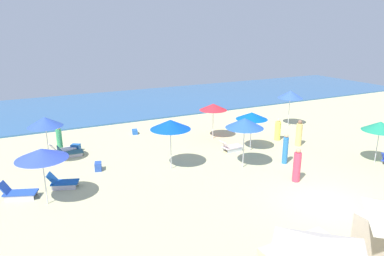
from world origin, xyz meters
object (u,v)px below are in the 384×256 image
Objects in this scene: umbrella_0 at (252,116)px; umbrella_3 at (41,154)px; umbrella_4 at (380,126)px; beachgoer_3 at (285,149)px; umbrella_5 at (290,95)px; lounge_chair_7_0 at (62,150)px; lounge_chair_0_0 at (231,147)px; beachgoer_2 at (299,134)px; lounge_chair_3_0 at (62,182)px; beachgoer_4 at (278,130)px; cooler_box_0 at (98,166)px; beachgoer_1 at (59,139)px; cooler_box_2 at (135,132)px; umbrella_7 at (45,122)px; umbrella_6 at (213,107)px; beachgoer_0 at (297,166)px; umbrella_1 at (170,124)px; cooler_box_1 at (76,148)px; umbrella_2 at (245,123)px; lounge_chair_3_1 at (18,193)px; lounge_chair_7_1 at (69,152)px.

umbrella_3 reaches higher than umbrella_0.
beachgoer_3 is at bearing 153.64° from umbrella_4.
umbrella_5 is 16.45m from lounge_chair_7_0.
lounge_chair_0_0 is 0.81× the size of beachgoer_2.
lounge_chair_3_0 is 0.95× the size of lounge_chair_7_0.
cooler_box_0 is at bearing -78.78° from beachgoer_4.
cooler_box_2 is at bearing 95.53° from beachgoer_1.
lounge_chair_7_0 is at bearing 56.15° from umbrella_7.
umbrella_7 is 1.69× the size of beachgoer_1.
umbrella_7 reaches higher than umbrella_3.
umbrella_6 is at bearing -109.06° from beachgoer_4.
beachgoer_0 is 1.09× the size of beachgoer_1.
umbrella_0 is 2.97m from beachgoer_3.
beachgoer_2 is 3.37× the size of cooler_box_0.
lounge_chair_0_0 is 0.87× the size of beachgoer_1.
umbrella_5 is (0.88, 8.06, 0.28)m from umbrella_4.
umbrella_7 is 1.69× the size of lounge_chair_7_0.
umbrella_1 reaches higher than beachgoer_2.
umbrella_4 is 4.65× the size of cooler_box_1.
umbrella_2 is 1.15× the size of umbrella_4.
umbrella_5 reaches higher than beachgoer_4.
cooler_box_2 is (-8.55, 7.08, -0.63)m from beachgoer_2.
beachgoer_4 reaches higher than lounge_chair_7_0.
lounge_chair_3_1 is at bearing -161.99° from beachgoer_3.
beachgoer_1 is (-10.43, 5.18, -1.44)m from umbrella_0.
umbrella_3 is 2.54m from lounge_chair_3_1.
umbrella_2 is 8.03m from cooler_box_0.
cooler_box_1 is at bearing -2.97° from beachgoer_2.
umbrella_2 reaches higher than umbrella_5.
umbrella_3 is 5.00× the size of cooler_box_0.
umbrella_4 is (4.96, -4.82, -0.05)m from umbrella_0.
lounge_chair_3_0 is at bearing -13.59° from beachgoer_1.
umbrella_1 is 1.59× the size of beachgoer_3.
umbrella_2 is at bearing -133.70° from umbrella_0.
beachgoer_0 is 5.56m from beachgoer_2.
beachgoer_0 is at bearing -97.56° from umbrella_0.
umbrella_4 is 4.70m from beachgoer_2.
beachgoer_2 is at bearing 14.89° from umbrella_2.
beachgoer_4 is (14.55, 2.48, -1.61)m from umbrella_3.
lounge_chair_3_0 is 0.87× the size of beachgoer_0.
umbrella_4 reaches higher than cooler_box_0.
beachgoer_0 is (12.24, -4.12, 0.52)m from lounge_chair_3_1.
lounge_chair_0_0 is 9.83m from lounge_chair_3_0.
cooler_box_1 is (3.26, 5.17, -0.06)m from lounge_chair_3_1.
umbrella_4 is 1.00× the size of umbrella_6.
cooler_box_2 is at bearing -112.35° from beachgoer_4.
umbrella_0 is at bearing -108.53° from lounge_chair_7_1.
beachgoer_3 reaches higher than lounge_chair_7_0.
beachgoer_4 is at bearing -113.33° from cooler_box_2.
lounge_chair_3_1 is 0.96× the size of beachgoer_2.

